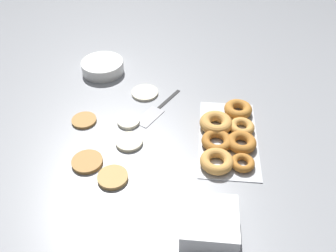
% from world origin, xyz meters
% --- Properties ---
extents(ground_plane, '(3.00, 3.00, 0.00)m').
position_xyz_m(ground_plane, '(0.00, 0.00, 0.00)').
color(ground_plane, gray).
extents(pancake_0, '(0.08, 0.08, 0.01)m').
position_xyz_m(pancake_0, '(0.05, 0.06, 0.01)').
color(pancake_0, silver).
rests_on(pancake_0, ground_plane).
extents(pancake_1, '(0.09, 0.09, 0.01)m').
position_xyz_m(pancake_1, '(0.04, 0.23, 0.01)').
color(pancake_1, '#B27F42').
rests_on(pancake_1, ground_plane).
extents(pancake_2, '(0.11, 0.11, 0.01)m').
position_xyz_m(pancake_2, '(0.23, 0.03, 0.01)').
color(pancake_2, beige).
rests_on(pancake_2, ground_plane).
extents(pancake_3, '(0.10, 0.10, 0.01)m').
position_xyz_m(pancake_3, '(-0.16, 0.16, 0.01)').
color(pancake_3, '#B27F42').
rests_on(pancake_3, ground_plane).
extents(pancake_4, '(0.10, 0.10, 0.01)m').
position_xyz_m(pancake_4, '(-0.06, 0.04, 0.01)').
color(pancake_4, beige).
rests_on(pancake_4, ground_plane).
extents(pancake_5, '(0.10, 0.10, 0.01)m').
position_xyz_m(pancake_5, '(-0.22, 0.06, 0.01)').
color(pancake_5, tan).
rests_on(pancake_5, ground_plane).
extents(donut_tray, '(0.39, 0.21, 0.05)m').
position_xyz_m(donut_tray, '(-0.00, -0.30, 0.02)').
color(donut_tray, silver).
rests_on(donut_tray, ground_plane).
extents(batter_bowl, '(0.18, 0.18, 0.05)m').
position_xyz_m(batter_bowl, '(0.38, 0.24, 0.03)').
color(batter_bowl, white).
rests_on(batter_bowl, ground_plane).
extents(container_stack, '(0.15, 0.15, 0.07)m').
position_xyz_m(container_stack, '(-0.38, -0.24, 0.04)').
color(container_stack, white).
rests_on(container_stack, ground_plane).
extents(spatula, '(0.25, 0.16, 0.01)m').
position_xyz_m(spatula, '(0.11, -0.02, 0.00)').
color(spatula, black).
rests_on(spatula, ground_plane).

